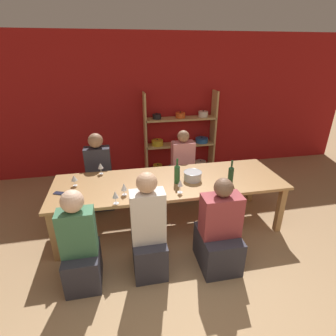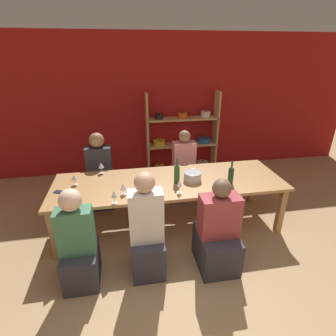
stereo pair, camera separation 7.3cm
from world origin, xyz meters
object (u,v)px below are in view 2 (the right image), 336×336
mixing_bowl (193,176)px  wine_glass_red_b (179,184)px  wine_bottle_dark (231,175)px  person_far_b (101,179)px  wine_glass_white_a (114,194)px  cell_phone (60,192)px  wine_glass_red_a (123,186)px  person_near_a (147,237)px  shelf_unit (183,141)px  person_near_b (79,249)px  wine_glass_empty_a (62,197)px  person_far_a (184,172)px  wine_glass_white_b (74,177)px  dining_table (169,185)px  wine_bottle_green (177,173)px  person_near_c (217,236)px  wine_glass_red_c (101,165)px

mixing_bowl → wine_glass_red_b: bearing=-129.3°
wine_bottle_dark → person_far_b: 2.07m
wine_glass_white_a → cell_phone: 0.79m
wine_glass_red_a → person_near_a: 0.69m
person_near_a → shelf_unit: bearing=69.3°
shelf_unit → person_near_a: (-1.03, -2.72, -0.18)m
shelf_unit → wine_glass_red_b: shelf_unit is taller
wine_glass_white_a → person_near_b: person_near_b is taller
wine_glass_empty_a → person_far_a: bearing=36.8°
wine_glass_red_a → wine_glass_empty_a: bearing=-166.4°
wine_bottle_dark → wine_glass_white_b: (-2.04, 0.32, -0.02)m
wine_glass_red_b → person_far_a: person_far_a is taller
shelf_unit → dining_table: shelf_unit is taller
wine_bottle_green → wine_glass_empty_a: bearing=-165.8°
shelf_unit → cell_phone: (-2.04, -1.99, 0.08)m
person_near_b → wine_bottle_dark: bearing=18.2°
shelf_unit → person_near_a: size_ratio=1.30×
dining_table → wine_bottle_green: size_ratio=8.95×
person_near_a → person_far_a: person_near_a is taller
shelf_unit → person_far_a: 1.11m
mixing_bowl → person_near_a: bearing=-132.7°
person_near_a → person_near_b: bearing=-177.3°
person_far_a → wine_glass_empty_a: bearing=36.8°
person_near_a → person_far_b: bearing=110.1°
wine_bottle_dark → wine_glass_empty_a: 2.11m
shelf_unit → wine_glass_white_a: (-1.36, -2.36, 0.19)m
wine_glass_red_a → person_near_a: bearing=-67.9°
person_near_b → wine_glass_red_b: bearing=22.9°
person_near_c → wine_glass_empty_a: bearing=165.7°
wine_bottle_dark → wine_glass_red_b: bearing=-170.2°
dining_table → wine_glass_white_a: wine_glass_white_a is taller
wine_glass_red_b → person_near_b: bearing=-157.1°
wine_glass_red_c → person_far_b: (-0.06, 0.37, -0.39)m
mixing_bowl → wine_glass_white_a: wine_glass_white_a is taller
mixing_bowl → wine_glass_red_c: size_ratio=1.52×
wine_bottle_dark → wine_glass_white_a: bearing=-171.2°
cell_phone → person_near_b: (0.29, -0.76, -0.30)m
wine_glass_white_b → cell_phone: bearing=-130.9°
wine_glass_red_c → person_near_c: bearing=-44.0°
wine_glass_red_a → cell_phone: size_ratio=0.98×
person_far_b → wine_glass_red_b: bearing=133.0°
wine_glass_white_a → person_near_b: size_ratio=0.14×
wine_glass_empty_a → wine_glass_red_c: 0.93m
wine_bottle_green → person_far_b: (-1.07, 0.86, -0.41)m
shelf_unit → wine_bottle_green: shelf_unit is taller
wine_glass_red_c → person_far_a: (1.33, 0.43, -0.41)m
shelf_unit → person_near_b: 3.28m
wine_bottle_green → person_near_c: 0.96m
shelf_unit → cell_phone: size_ratio=9.91×
wine_bottle_green → wine_glass_red_b: bearing=-94.6°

